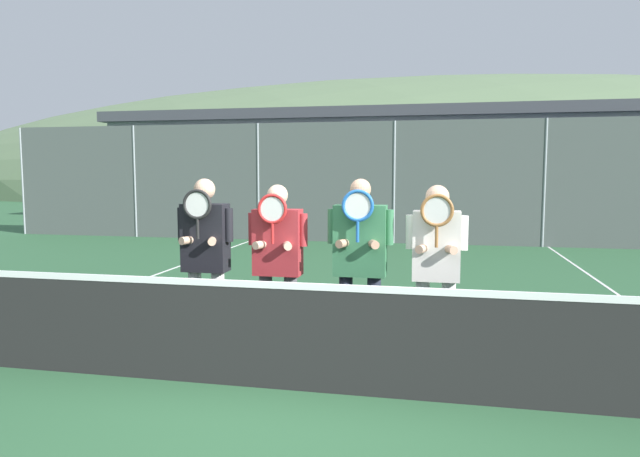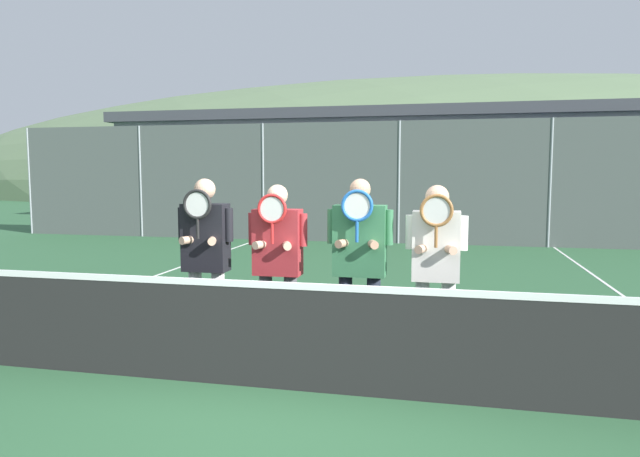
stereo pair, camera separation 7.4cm
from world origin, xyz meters
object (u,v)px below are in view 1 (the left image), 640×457
object	(u,v)px
player_center_left	(278,256)
player_center_right	(360,255)
player_leftmost	(205,251)
car_far_left	(173,201)
car_left_of_center	(320,202)
player_rightmost	(436,260)
car_center	(491,204)

from	to	relation	value
player_center_left	player_center_right	bearing A→B (deg)	-2.30
player_leftmost	car_far_left	world-z (taller)	player_leftmost
car_far_left	car_left_of_center	world-z (taller)	car_far_left
car_far_left	player_center_left	bearing A→B (deg)	-59.68
player_center_right	car_far_left	world-z (taller)	player_center_right
car_far_left	car_left_of_center	bearing A→B (deg)	0.59
player_leftmost	player_rightmost	distance (m)	2.24
player_center_right	car_left_of_center	size ratio (longest dim) A/B	0.39
player_center_left	player_rightmost	bearing A→B (deg)	0.71
player_leftmost	car_left_of_center	distance (m)	12.45
player_center_right	player_rightmost	size ratio (longest dim) A/B	1.03
player_center_left	car_left_of_center	world-z (taller)	car_left_of_center
player_center_left	player_rightmost	world-z (taller)	player_rightmost
player_leftmost	player_rightmost	world-z (taller)	player_leftmost
car_far_left	car_left_of_center	distance (m)	5.00
player_center_left	car_center	size ratio (longest dim) A/B	0.38
player_center_left	car_center	bearing A→B (deg)	76.10
player_center_right	car_far_left	xyz separation A→B (m)	(-7.96, 12.25, -0.16)
player_center_left	car_left_of_center	bearing A→B (deg)	99.93
car_left_of_center	player_center_right	bearing A→B (deg)	-76.45
player_center_left	car_center	xyz separation A→B (m)	(3.04, 12.29, -0.12)
car_far_left	car_center	bearing A→B (deg)	0.38
player_center_right	player_rightmost	world-z (taller)	player_center_right
player_center_right	car_center	world-z (taller)	player_center_right
player_leftmost	car_center	bearing A→B (deg)	73.13
player_center_right	car_center	xyz separation A→B (m)	(2.23, 12.32, -0.16)
player_leftmost	car_left_of_center	xyz separation A→B (m)	(-1.44, 12.37, -0.16)
player_leftmost	player_center_right	size ratio (longest dim) A/B	1.00
player_leftmost	player_center_left	xyz separation A→B (m)	(0.71, 0.10, -0.03)
car_far_left	player_rightmost	bearing A→B (deg)	-54.61
player_center_left	player_center_right	world-z (taller)	player_center_right
car_left_of_center	player_rightmost	bearing A→B (deg)	-73.32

